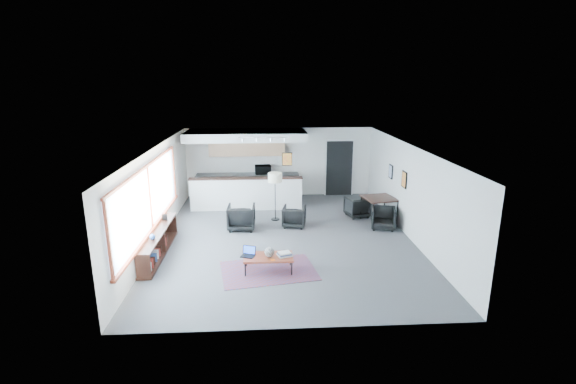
{
  "coord_description": "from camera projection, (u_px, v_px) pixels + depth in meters",
  "views": [
    {
      "loc": [
        -0.59,
        -11.11,
        4.37
      ],
      "look_at": [
        0.1,
        0.4,
        1.23
      ],
      "focal_mm": 26.0,
      "sensor_mm": 36.0,
      "label": 1
    }
  ],
  "objects": [
    {
      "name": "book_stack",
      "position": [
        285.0,
        254.0,
        9.7
      ],
      "size": [
        0.39,
        0.35,
        0.1
      ],
      "rotation": [
        0.0,
        0.0,
        0.32
      ],
      "color": "silver",
      "rests_on": "coffee_table"
    },
    {
      "name": "coffee_table",
      "position": [
        268.0,
        257.0,
        9.71
      ],
      "size": [
        1.15,
        0.62,
        0.38
      ],
      "rotation": [
        0.0,
        0.0,
        -0.0
      ],
      "color": "maroon",
      "rests_on": "floor"
    },
    {
      "name": "track_light",
      "position": [
        263.0,
        138.0,
        13.3
      ],
      "size": [
        1.6,
        0.07,
        0.15
      ],
      "color": "silver",
      "rests_on": "room"
    },
    {
      "name": "ceramic_pot",
      "position": [
        269.0,
        252.0,
        9.64
      ],
      "size": [
        0.23,
        0.23,
        0.23
      ],
      "rotation": [
        0.0,
        0.0,
        -0.11
      ],
      "color": "gray",
      "rests_on": "coffee_table"
    },
    {
      "name": "console",
      "position": [
        158.0,
        243.0,
        10.6
      ],
      "size": [
        0.35,
        3.0,
        0.8
      ],
      "color": "black",
      "rests_on": "floor"
    },
    {
      "name": "wall_art_lower",
      "position": [
        404.0,
        180.0,
        12.06
      ],
      "size": [
        0.03,
        0.38,
        0.48
      ],
      "color": "black",
      "rests_on": "room"
    },
    {
      "name": "armchair_left",
      "position": [
        241.0,
        216.0,
        12.44
      ],
      "size": [
        0.81,
        0.76,
        0.82
      ],
      "primitive_type": "imported",
      "rotation": [
        0.0,
        0.0,
        3.11
      ],
      "color": "black",
      "rests_on": "floor"
    },
    {
      "name": "window",
      "position": [
        149.0,
        199.0,
        10.43
      ],
      "size": [
        0.1,
        5.95,
        1.66
      ],
      "color": "#8CBFFF",
      "rests_on": "room"
    },
    {
      "name": "room",
      "position": [
        285.0,
        193.0,
        11.54
      ],
      "size": [
        7.02,
        9.02,
        2.62
      ],
      "color": "#4A4A4D",
      "rests_on": "ground"
    },
    {
      "name": "dining_table",
      "position": [
        379.0,
        200.0,
        12.99
      ],
      "size": [
        1.11,
        1.11,
        0.79
      ],
      "rotation": [
        0.0,
        0.0,
        0.21
      ],
      "color": "black",
      "rests_on": "floor"
    },
    {
      "name": "kilim_rug",
      "position": [
        269.0,
        271.0,
        9.8
      ],
      "size": [
        2.39,
        1.82,
        0.01
      ],
      "rotation": [
        0.0,
        0.0,
        0.16
      ],
      "color": "#552E42",
      "rests_on": "floor"
    },
    {
      "name": "floor_lamp",
      "position": [
        275.0,
        179.0,
        13.03
      ],
      "size": [
        0.47,
        0.47,
        1.54
      ],
      "rotation": [
        0.0,
        0.0,
        0.06
      ],
      "color": "black",
      "rests_on": "floor"
    },
    {
      "name": "coaster",
      "position": [
        273.0,
        260.0,
        9.49
      ],
      "size": [
        0.12,
        0.12,
        0.01
      ],
      "rotation": [
        0.0,
        0.0,
        0.3
      ],
      "color": "#E5590C",
      "rests_on": "coffee_table"
    },
    {
      "name": "laptop",
      "position": [
        249.0,
        253.0,
        9.73
      ],
      "size": [
        0.37,
        0.34,
        0.22
      ],
      "rotation": [
        0.0,
        0.0,
        -0.34
      ],
      "color": "black",
      "rests_on": "coffee_table"
    },
    {
      "name": "wall_art_upper",
      "position": [
        391.0,
        172.0,
        13.32
      ],
      "size": [
        0.03,
        0.34,
        0.44
      ],
      "color": "black",
      "rests_on": "room"
    },
    {
      "name": "dining_chair_near",
      "position": [
        383.0,
        219.0,
        12.5
      ],
      "size": [
        0.71,
        0.68,
        0.61
      ],
      "primitive_type": "imported",
      "rotation": [
        0.0,
        0.0,
        -0.23
      ],
      "color": "black",
      "rests_on": "floor"
    },
    {
      "name": "dining_chair_far",
      "position": [
        357.0,
        208.0,
        13.62
      ],
      "size": [
        0.69,
        0.66,
        0.6
      ],
      "primitive_type": "imported",
      "rotation": [
        0.0,
        0.0,
        3.37
      ],
      "color": "black",
      "rests_on": "floor"
    },
    {
      "name": "armchair_right",
      "position": [
        294.0,
        215.0,
        12.7
      ],
      "size": [
        0.78,
        0.75,
        0.69
      ],
      "primitive_type": "imported",
      "rotation": [
        0.0,
        0.0,
        2.94
      ],
      "color": "black",
      "rests_on": "floor"
    },
    {
      "name": "kitchenette",
      "position": [
        247.0,
        165.0,
        15.02
      ],
      "size": [
        4.2,
        1.96,
        2.6
      ],
      "color": "white",
      "rests_on": "floor"
    },
    {
      "name": "microwave",
      "position": [
        263.0,
        169.0,
        15.55
      ],
      "size": [
        0.61,
        0.37,
        0.39
      ],
      "primitive_type": "imported",
      "rotation": [
        0.0,
        0.0,
        0.08
      ],
      "color": "black",
      "rests_on": "kitchenette"
    },
    {
      "name": "doorway",
      "position": [
        339.0,
        168.0,
        15.99
      ],
      "size": [
        1.1,
        0.12,
        2.15
      ],
      "color": "black",
      "rests_on": "room"
    }
  ]
}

